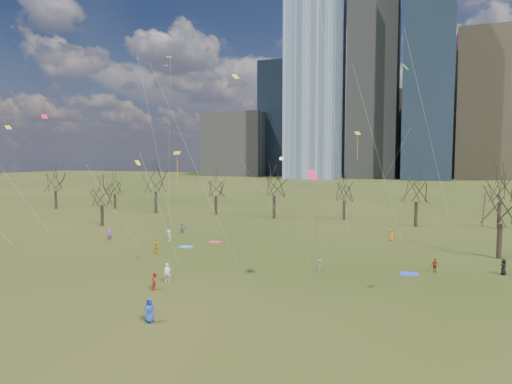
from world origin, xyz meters
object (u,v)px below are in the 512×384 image
(blanket_navy, at_px, (409,274))
(person_1, at_px, (167,273))
(blanket_teal, at_px, (186,247))
(person_0, at_px, (149,310))
(person_4, at_px, (157,246))
(blanket_crimson, at_px, (215,242))
(person_2, at_px, (155,281))

(blanket_navy, distance_m, person_1, 22.51)
(blanket_teal, relative_size, blanket_navy, 1.00)
(person_0, bearing_deg, person_4, 96.97)
(blanket_navy, relative_size, person_0, 0.94)
(person_0, height_order, person_1, same)
(blanket_navy, relative_size, blanket_crimson, 1.00)
(blanket_teal, xyz_separation_m, person_2, (6.53, -16.89, 0.72))
(person_0, height_order, person_4, person_4)
(blanket_crimson, distance_m, person_2, 21.54)
(blanket_navy, bearing_deg, blanket_teal, 171.15)
(blanket_teal, height_order, person_4, person_4)
(blanket_teal, relative_size, person_2, 1.08)
(blanket_navy, xyz_separation_m, person_1, (-19.94, -10.42, 0.83))
(blanket_teal, xyz_separation_m, blanket_crimson, (1.96, 4.15, 0.00))
(blanket_navy, relative_size, person_2, 1.08)
(blanket_navy, bearing_deg, blanket_crimson, 161.26)
(blanket_crimson, height_order, person_1, person_1)
(person_1, bearing_deg, person_4, 100.03)
(person_4, bearing_deg, person_0, 158.41)
(blanket_teal, distance_m, blanket_crimson, 4.58)
(blanket_crimson, bearing_deg, blanket_teal, -115.29)
(person_0, bearing_deg, blanket_navy, 26.19)
(blanket_crimson, bearing_deg, person_4, -108.67)
(person_2, bearing_deg, person_0, -153.65)
(person_2, xyz_separation_m, person_4, (-7.61, 12.04, 0.16))
(person_1, height_order, person_4, person_4)
(blanket_crimson, relative_size, person_1, 0.95)
(blanket_crimson, relative_size, person_4, 0.89)
(person_0, relative_size, person_1, 1.00)
(blanket_navy, distance_m, person_2, 23.47)
(blanket_navy, bearing_deg, person_2, -146.89)
(person_1, distance_m, person_4, 12.11)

